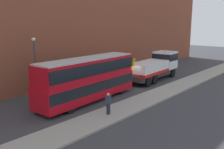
% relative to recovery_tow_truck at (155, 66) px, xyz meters
% --- Properties ---
extents(ground_plane, '(120.00, 120.00, 0.00)m').
position_rel_recovery_tow_truck_xyz_m(ground_plane, '(-5.64, 0.20, -1.76)').
color(ground_plane, '#38383D').
extents(near_kerb, '(60.00, 2.80, 0.15)m').
position_rel_recovery_tow_truck_xyz_m(near_kerb, '(-5.64, -4.00, -1.68)').
color(near_kerb, gray).
rests_on(near_kerb, ground_plane).
extents(building_facade, '(60.00, 1.50, 16.00)m').
position_rel_recovery_tow_truck_xyz_m(building_facade, '(-5.64, 6.76, 6.31)').
color(building_facade, brown).
rests_on(building_facade, ground_plane).
extents(recovery_tow_truck, '(10.21, 3.14, 3.67)m').
position_rel_recovery_tow_truck_xyz_m(recovery_tow_truck, '(0.00, 0.00, 0.00)').
color(recovery_tow_truck, '#2D2D2D').
rests_on(recovery_tow_truck, ground_plane).
extents(double_decker_bus, '(11.15, 3.17, 4.06)m').
position_rel_recovery_tow_truck_xyz_m(double_decker_bus, '(-11.79, -0.03, 0.47)').
color(double_decker_bus, '#B70C19').
rests_on(double_decker_bus, ground_plane).
extents(pedestrian_onlooker, '(0.41, 0.47, 1.71)m').
position_rel_recovery_tow_truck_xyz_m(pedestrian_onlooker, '(-13.45, -4.00, -0.77)').
color(pedestrian_onlooker, '#232333').
rests_on(pedestrian_onlooker, near_kerb).
extents(street_lamp, '(0.36, 0.36, 5.83)m').
position_rel_recovery_tow_truck_xyz_m(street_lamp, '(-14.40, 4.57, 1.71)').
color(street_lamp, '#38383D').
rests_on(street_lamp, ground_plane).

